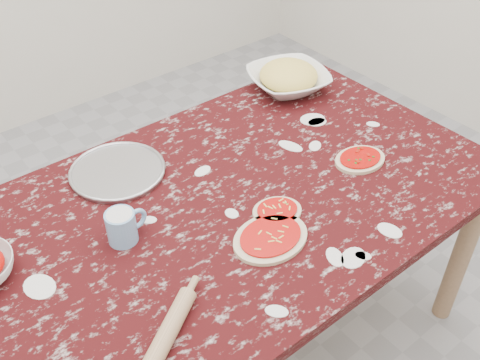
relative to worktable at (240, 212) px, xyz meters
The scene contains 9 objects.
ground 0.67m from the worktable, ahead, with size 4.00×4.00×0.00m, color gray.
worktable is the anchor object (origin of this frame).
pizza_tray 0.41m from the worktable, 127.58° to the left, with size 0.30×0.30×0.01m, color #B2B2B7.
cheese_bowl 0.67m from the worktable, 34.65° to the left, with size 0.30×0.30×0.07m, color white.
flour_mug 0.40m from the worktable, behind, with size 0.12×0.08×0.10m.
pizza_left 0.24m from the worktable, 106.06° to the right, with size 0.23×0.18×0.02m.
pizza_mid 0.17m from the worktable, 79.40° to the right, with size 0.18×0.16×0.02m.
pizza_right 0.44m from the worktable, 16.80° to the right, with size 0.19×0.16×0.02m.
rolling_pin 0.55m from the worktable, 146.37° to the right, with size 0.04×0.04×0.22m, color tan.
Camera 1 is at (-0.81, -1.00, 1.85)m, focal length 41.27 mm.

